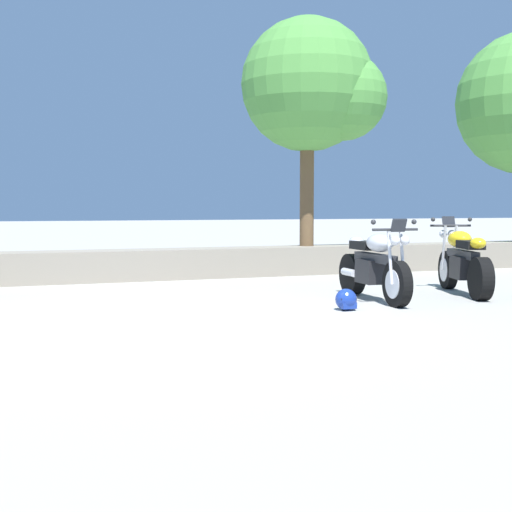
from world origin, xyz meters
The scene contains 6 objects.
ground_plane centered at (0.00, 0.00, 0.00)m, with size 120.00×120.00×0.00m, color #A3A099.
stone_wall centered at (0.00, 4.80, 0.28)m, with size 36.00×0.80×0.55m, color gray.
motorcycle_silver_centre centered at (3.27, 0.81, 0.49)m, with size 0.67×2.07×1.18m.
motorcycle_yellow_far_right centered at (4.92, 0.99, 0.49)m, with size 0.91×2.01×1.18m.
rider_helmet centered at (2.45, 0.10, 0.14)m, with size 0.28×0.28×0.28m.
leafy_tree_mid_left centered at (4.20, 4.78, 3.66)m, with size 2.75×2.62×4.50m.
Camera 1 is at (-1.76, -7.85, 1.33)m, focal length 48.98 mm.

